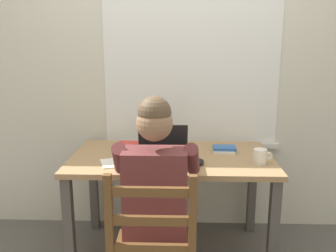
% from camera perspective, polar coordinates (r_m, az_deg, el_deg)
% --- Properties ---
extents(ground_plane, '(8.00, 8.00, 0.00)m').
position_cam_1_polar(ground_plane, '(2.79, 0.53, -19.32)').
color(ground_plane, '#56514C').
extents(back_wall, '(6.00, 0.08, 2.60)m').
position_cam_1_polar(back_wall, '(2.82, 0.87, 9.08)').
color(back_wall, beige).
rests_on(back_wall, ground).
extents(desk, '(1.37, 0.76, 0.74)m').
position_cam_1_polar(desk, '(2.50, 0.56, -6.84)').
color(desk, '#9E7A51').
rests_on(desk, ground).
extents(seated_person, '(0.50, 0.60, 1.23)m').
position_cam_1_polar(seated_person, '(2.07, -1.86, -10.20)').
color(seated_person, brown).
rests_on(seated_person, ground).
extents(laptop, '(0.33, 0.29, 0.23)m').
position_cam_1_polar(laptop, '(2.34, -0.90, -4.39)').
color(laptop, black).
rests_on(laptop, desk).
extents(computer_mouse, '(0.06, 0.10, 0.03)m').
position_cam_1_polar(computer_mouse, '(2.30, 5.02, -5.67)').
color(computer_mouse, black).
rests_on(computer_mouse, desk).
extents(coffee_mug_white, '(0.12, 0.08, 0.10)m').
position_cam_1_polar(coffee_mug_white, '(2.37, 14.47, -4.71)').
color(coffee_mug_white, silver).
rests_on(coffee_mug_white, desk).
extents(coffee_mug_dark, '(0.12, 0.08, 0.10)m').
position_cam_1_polar(coffee_mug_dark, '(2.64, 0.05, -2.42)').
color(coffee_mug_dark, black).
rests_on(coffee_mug_dark, desk).
extents(book_stack_main, '(0.19, 0.14, 0.08)m').
position_cam_1_polar(book_stack_main, '(2.54, -6.03, -3.41)').
color(book_stack_main, white).
rests_on(book_stack_main, desk).
extents(book_stack_side, '(0.16, 0.14, 0.04)m').
position_cam_1_polar(book_stack_side, '(2.58, 8.90, -3.67)').
color(book_stack_side, white).
rests_on(book_stack_side, desk).
extents(paper_pile_near_laptop, '(0.26, 0.20, 0.01)m').
position_cam_1_polar(paper_pile_near_laptop, '(2.61, -3.17, -3.61)').
color(paper_pile_near_laptop, white).
rests_on(paper_pile_near_laptop, desk).
extents(paper_pile_back_corner, '(0.29, 0.25, 0.01)m').
position_cam_1_polar(paper_pile_back_corner, '(2.34, -7.59, -5.75)').
color(paper_pile_back_corner, silver).
rests_on(paper_pile_back_corner, desk).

